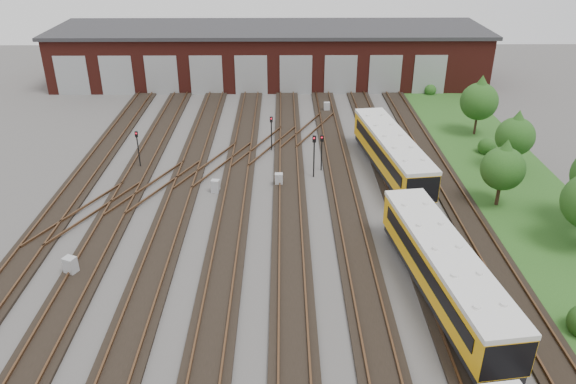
{
  "coord_description": "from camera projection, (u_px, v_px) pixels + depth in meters",
  "views": [
    {
      "loc": [
        1.54,
        -27.89,
        18.81
      ],
      "look_at": [
        1.85,
        5.36,
        2.0
      ],
      "focal_mm": 35.0,
      "sensor_mm": 36.0,
      "label": 1
    }
  ],
  "objects": [
    {
      "name": "track_network",
      "position": [
        255.0,
        256.0,
        33.84
      ],
      "size": [
        30.4,
        70.0,
        0.33
      ],
      "color": "black",
      "rests_on": "ground"
    },
    {
      "name": "tree_3",
      "position": [
        504.0,
        164.0,
        38.41
      ],
      "size": [
        3.02,
        3.02,
        5.0
      ],
      "color": "#301F16",
      "rests_on": "ground"
    },
    {
      "name": "grass_verge",
      "position": [
        514.0,
        187.0,
        42.43
      ],
      "size": [
        8.0,
        55.0,
        0.05
      ],
      "primitive_type": "cube",
      "color": "#204818",
      "rests_on": "ground"
    },
    {
      "name": "relay_cabinet_4",
      "position": [
        421.0,
        187.0,
        41.51
      ],
      "size": [
        0.63,
        0.57,
        0.88
      ],
      "primitive_type": "cube",
      "rotation": [
        0.0,
        0.0,
        0.29
      ],
      "color": "#A3A4A8",
      "rests_on": "ground"
    },
    {
      "name": "maintenance_shed",
      "position": [
        270.0,
        54.0,
        67.58
      ],
      "size": [
        51.0,
        12.5,
        6.35
      ],
      "color": "#4D1913",
      "rests_on": "ground"
    },
    {
      "name": "signal_mast_3",
      "position": [
        322.0,
        148.0,
        44.29
      ],
      "size": [
        0.27,
        0.26,
        3.0
      ],
      "rotation": [
        0.0,
        0.0,
        -0.16
      ],
      "color": "black",
      "rests_on": "ground"
    },
    {
      "name": "relay_cabinet_3",
      "position": [
        327.0,
        107.0,
        58.04
      ],
      "size": [
        0.61,
        0.52,
        0.98
      ],
      "primitive_type": "cube",
      "rotation": [
        0.0,
        0.0,
        0.05
      ],
      "color": "#A3A4A8",
      "rests_on": "ground"
    },
    {
      "name": "relay_cabinet_1",
      "position": [
        215.0,
        186.0,
        41.47
      ],
      "size": [
        0.67,
        0.59,
        0.98
      ],
      "primitive_type": "cube",
      "rotation": [
        0.0,
        0.0,
        -0.2
      ],
      "color": "#A3A4A8",
      "rests_on": "ground"
    },
    {
      "name": "signal_mast_0",
      "position": [
        138.0,
        145.0,
        44.64
      ],
      "size": [
        0.26,
        0.24,
        3.16
      ],
      "rotation": [
        0.0,
        0.0,
        0.21
      ],
      "color": "black",
      "rests_on": "ground"
    },
    {
      "name": "relay_cabinet_0",
      "position": [
        71.0,
        266.0,
        32.06
      ],
      "size": [
        0.85,
        0.79,
        1.13
      ],
      "primitive_type": "cube",
      "rotation": [
        0.0,
        0.0,
        -0.42
      ],
      "color": "#A3A4A8",
      "rests_on": "ground"
    },
    {
      "name": "metro_train",
      "position": [
        444.0,
        270.0,
        29.54
      ],
      "size": [
        4.29,
        45.95,
        2.84
      ],
      "rotation": [
        0.0,
        0.0,
        0.13
      ],
      "color": "black",
      "rests_on": "ground"
    },
    {
      "name": "signal_mast_2",
      "position": [
        314.0,
        151.0,
        43.07
      ],
      "size": [
        0.29,
        0.28,
        3.44
      ],
      "rotation": [
        0.0,
        0.0,
        -0.25
      ],
      "color": "black",
      "rests_on": "ground"
    },
    {
      "name": "tree_1",
      "position": [
        516.0,
        132.0,
        43.82
      ],
      "size": [
        3.03,
        3.03,
        5.02
      ],
      "color": "#301F16",
      "rests_on": "ground"
    },
    {
      "name": "signal_mast_1",
      "position": [
        271.0,
        129.0,
        48.02
      ],
      "size": [
        0.25,
        0.23,
        3.06
      ],
      "rotation": [
        0.0,
        0.0,
        0.05
      ],
      "color": "black",
      "rests_on": "ground"
    },
    {
      "name": "bush_2",
      "position": [
        431.0,
        88.0,
        63.4
      ],
      "size": [
        1.32,
        1.32,
        1.32
      ],
      "primitive_type": "sphere",
      "color": "#184012",
      "rests_on": "ground"
    },
    {
      "name": "ground",
      "position": [
        258.0,
        263.0,
        33.36
      ],
      "size": [
        120.0,
        120.0,
        0.0
      ],
      "primitive_type": "plane",
      "color": "#44423F",
      "rests_on": "ground"
    },
    {
      "name": "bush_1",
      "position": [
        487.0,
        144.0,
        48.02
      ],
      "size": [
        1.57,
        1.57,
        1.57
      ],
      "primitive_type": "sphere",
      "color": "#184012",
      "rests_on": "ground"
    },
    {
      "name": "relay_cabinet_2",
      "position": [
        279.0,
        180.0,
        42.45
      ],
      "size": [
        0.6,
        0.51,
        0.99
      ],
      "primitive_type": "cube",
      "rotation": [
        0.0,
        0.0,
        0.02
      ],
      "color": "#A3A4A8",
      "rests_on": "ground"
    },
    {
      "name": "tree_0",
      "position": [
        480.0,
        97.0,
        50.7
      ],
      "size": [
        3.39,
        3.39,
        5.61
      ],
      "color": "#301F16",
      "rests_on": "ground"
    }
  ]
}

